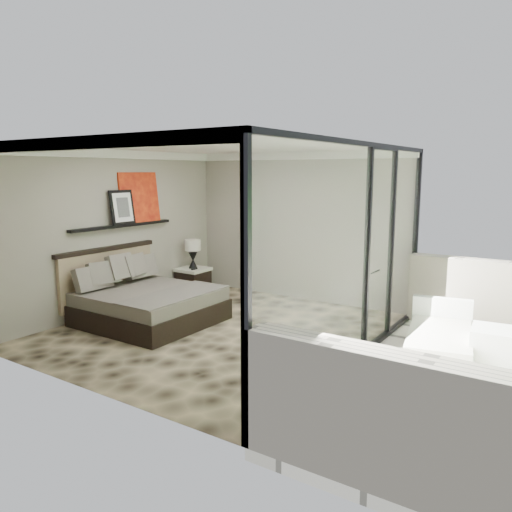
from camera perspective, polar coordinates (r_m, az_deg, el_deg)
The scene contains 14 objects.
floor at distance 7.84m, azimuth -4.32°, elevation -8.51°, with size 5.00×5.00×0.00m, color black.
ceiling at distance 7.46m, azimuth -4.59°, elevation 12.31°, with size 4.50×5.00×0.02m, color silver.
back_wall at distance 9.59m, azimuth 4.78°, elevation 3.38°, with size 4.50×0.02×2.80m, color gray.
left_wall at distance 9.07m, azimuth -15.67°, elevation 2.70°, with size 0.02×5.00×2.80m, color gray.
glass_wall at distance 6.40m, azimuth 11.61°, elevation 0.11°, with size 0.08×5.00×2.80m, color white.
terrace_slab at distance 6.42m, azimuth 24.02°, elevation -14.12°, with size 3.00×5.00×0.12m, color beige.
picture_ledge at distance 9.08m, azimuth -14.97°, elevation 3.37°, with size 0.12×2.20×0.05m, color black.
bed at distance 8.41m, azimuth -12.54°, elevation -5.12°, with size 2.02×1.95×1.11m.
nightstand at distance 10.18m, azimuth -7.20°, elevation -2.65°, with size 0.57×0.57×0.57m, color black.
table_lamp at distance 10.05m, azimuth -7.23°, elevation 0.68°, with size 0.32×0.32×0.58m.
abstract_canvas at distance 9.34m, azimuth -13.18°, elevation 6.54°, with size 0.04×0.90×0.90m, color #B5340F.
framed_print at distance 9.00m, azimuth -15.05°, elevation 5.40°, with size 0.03×0.50×0.60m, color black.
ottoman at distance 6.86m, azimuth 25.60°, elevation -9.71°, with size 0.55×0.55×0.55m, color white.
lounger at distance 7.12m, azimuth 20.20°, elevation -9.30°, with size 1.13×1.77×0.64m.
Camera 1 is at (4.61, -5.86, 2.43)m, focal length 35.00 mm.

